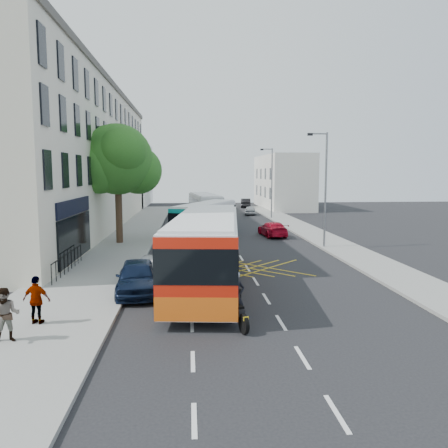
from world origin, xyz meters
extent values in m
plane|color=black|center=(0.00, 0.00, 0.00)|extent=(120.00, 120.00, 0.00)
cube|color=gray|center=(-8.50, 15.00, 0.07)|extent=(5.00, 70.00, 0.15)
cube|color=gray|center=(7.50, 15.00, 0.07)|extent=(3.00, 70.00, 0.15)
cube|color=beige|center=(-14.00, 24.50, 6.50)|extent=(8.00, 45.00, 13.00)
cube|color=#59544C|center=(-14.00, 24.50, 13.25)|extent=(8.30, 45.00, 0.50)
cube|color=black|center=(-9.95, 8.00, 3.40)|extent=(0.12, 7.00, 0.90)
cube|color=black|center=(-9.95, 8.00, 1.60)|extent=(0.12, 7.00, 2.60)
cube|color=silver|center=(-14.00, 55.00, 5.00)|extent=(8.00, 20.00, 10.00)
cube|color=silver|center=(11.00, 48.00, 4.00)|extent=(6.00, 18.00, 8.00)
cylinder|color=#382619|center=(-8.50, 15.00, 2.35)|extent=(0.50, 0.50, 4.40)
sphere|color=#235719|center=(-8.50, 15.00, 6.35)|extent=(5.20, 5.20, 5.20)
sphere|color=#235719|center=(-7.10, 15.80, 5.55)|extent=(3.60, 3.60, 3.60)
sphere|color=#235719|center=(-9.70, 14.40, 5.75)|extent=(3.80, 3.80, 3.80)
sphere|color=#235719|center=(-7.90, 13.70, 6.95)|extent=(3.40, 3.40, 3.40)
sphere|color=#235719|center=(-9.30, 16.10, 7.35)|extent=(3.20, 3.20, 3.20)
cylinder|color=slate|center=(6.30, 12.00, 4.15)|extent=(0.14, 0.14, 8.00)
cylinder|color=slate|center=(5.70, 12.00, 8.05)|extent=(1.20, 0.10, 0.10)
cube|color=black|center=(5.10, 12.00, 8.00)|extent=(0.35, 0.15, 0.18)
cylinder|color=slate|center=(6.30, 32.00, 4.15)|extent=(0.14, 0.14, 8.00)
cylinder|color=slate|center=(5.70, 32.00, 8.05)|extent=(1.20, 0.10, 0.10)
cube|color=black|center=(5.10, 32.00, 8.00)|extent=(0.35, 0.15, 0.18)
cube|color=silver|center=(-2.45, 2.24, 1.86)|extent=(4.01, 12.43, 2.94)
cube|color=silver|center=(-2.45, 2.24, 3.38)|extent=(3.76, 12.16, 0.13)
cube|color=black|center=(-2.45, 2.24, 2.27)|extent=(4.07, 12.49, 1.22)
cube|color=#E25A13|center=(-2.45, 2.24, 0.83)|extent=(4.06, 12.48, 0.83)
cube|color=red|center=(-3.07, -3.80, 1.89)|extent=(2.81, 0.39, 2.77)
cube|color=#FF0C0C|center=(-4.20, -3.69, 1.11)|extent=(0.25, 0.09, 0.25)
cube|color=#FF0C0C|center=(-1.94, -3.92, 1.11)|extent=(0.25, 0.09, 0.25)
cylinder|color=black|center=(-3.49, 5.70, 0.50)|extent=(0.41, 1.03, 1.00)
cylinder|color=black|center=(-0.73, 5.41, 0.50)|extent=(0.41, 1.03, 1.00)
cylinder|color=black|center=(-4.25, -1.70, 0.50)|extent=(0.41, 1.03, 1.00)
cylinder|color=black|center=(-1.49, -1.98, 0.50)|extent=(0.41, 1.03, 1.00)
cube|color=silver|center=(-1.85, 19.09, 1.52)|extent=(5.95, 10.08, 2.41)
cube|color=silver|center=(-1.85, 19.09, 2.77)|extent=(5.71, 9.83, 0.11)
cube|color=black|center=(-1.85, 19.09, 1.86)|extent=(6.03, 10.16, 1.00)
cube|color=#0D8AA8|center=(-1.85, 19.09, 0.68)|extent=(6.02, 10.15, 0.68)
cube|color=#0B938C|center=(-3.77, 14.51, 1.54)|extent=(2.17, 0.98, 2.27)
cube|color=#FF0C0C|center=(-4.58, 14.84, 0.91)|extent=(0.25, 0.15, 0.25)
cube|color=#FF0C0C|center=(-2.95, 14.16, 0.91)|extent=(0.25, 0.15, 0.25)
cylinder|color=black|center=(-1.84, 22.03, 0.41)|extent=(0.55, 0.85, 0.82)
cylinder|color=black|center=(0.25, 21.16, 0.41)|extent=(0.55, 0.85, 0.82)
cylinder|color=black|center=(-4.19, 16.43, 0.41)|extent=(0.55, 0.85, 0.82)
cylinder|color=black|center=(-2.10, 15.55, 0.41)|extent=(0.55, 0.85, 0.82)
cube|color=silver|center=(-1.49, 31.15, 1.61)|extent=(3.56, 10.77, 2.55)
cube|color=silver|center=(-1.49, 31.15, 2.93)|extent=(3.35, 10.54, 0.12)
cube|color=black|center=(-1.49, 31.15, 1.97)|extent=(3.63, 10.84, 1.06)
cube|color=#0B788F|center=(-1.49, 31.15, 0.72)|extent=(3.62, 10.83, 0.72)
cube|color=silver|center=(-0.91, 25.93, 1.63)|extent=(2.44, 0.37, 2.40)
cube|color=#FF0C0C|center=(-1.85, 25.82, 0.96)|extent=(0.26, 0.09, 0.25)
cube|color=#FF0C0C|center=(0.04, 26.03, 0.96)|extent=(0.26, 0.09, 0.25)
cylinder|color=black|center=(-3.01, 33.89, 0.43)|extent=(0.36, 0.89, 0.86)
cylinder|color=black|center=(-0.62, 34.15, 0.43)|extent=(0.36, 0.89, 0.86)
cylinder|color=black|center=(-2.29, 27.49, 0.43)|extent=(0.36, 0.89, 0.86)
cylinder|color=black|center=(0.10, 27.75, 0.43)|extent=(0.36, 0.89, 0.86)
cylinder|color=black|center=(-1.48, -3.98, 0.34)|extent=(0.31, 0.69, 0.68)
cylinder|color=black|center=(-1.93, -2.46, 0.34)|extent=(0.31, 0.69, 0.68)
cube|color=black|center=(-1.70, -3.22, 0.66)|extent=(0.58, 1.28, 0.23)
cube|color=black|center=(-1.78, -2.97, 0.85)|extent=(0.42, 0.54, 0.21)
cube|color=black|center=(-1.63, -3.48, 0.79)|extent=(0.41, 0.59, 0.11)
cylinder|color=slate|center=(-1.91, -2.51, 0.74)|extent=(0.19, 0.46, 0.89)
cylinder|color=slate|center=(-1.87, -2.67, 1.11)|extent=(0.62, 0.22, 0.04)
cube|color=gold|center=(-1.43, -4.16, 0.58)|extent=(0.19, 0.07, 0.14)
imported|color=black|center=(-1.69, -3.27, 1.07)|extent=(0.76, 0.61, 1.83)
sphere|color=#99999E|center=(-1.69, -3.27, 1.85)|extent=(0.32, 0.32, 0.32)
imported|color=black|center=(-5.60, 1.30, 0.75)|extent=(2.12, 4.55, 1.51)
imported|color=#999CA0|center=(-4.90, 2.81, 0.66)|extent=(1.91, 4.16, 1.32)
imported|color=#A7071D|center=(3.78, 18.21, 0.62)|extent=(2.13, 4.44, 1.25)
imported|color=#46484E|center=(-0.20, 38.54, 0.68)|extent=(2.84, 5.14, 1.36)
imported|color=#999DA0|center=(4.53, 37.20, 0.59)|extent=(1.82, 3.59, 1.17)
imported|color=black|center=(5.50, 49.26, 0.69)|extent=(1.88, 4.32, 1.38)
imported|color=gray|center=(-8.95, -4.44, 1.01)|extent=(0.93, 0.78, 1.71)
imported|color=gray|center=(-8.56, -2.83, 0.99)|extent=(1.05, 0.61, 1.69)
camera|label=1|loc=(-3.27, -17.99, 5.38)|focal=35.00mm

